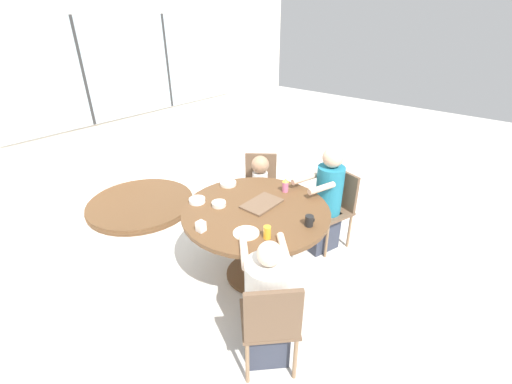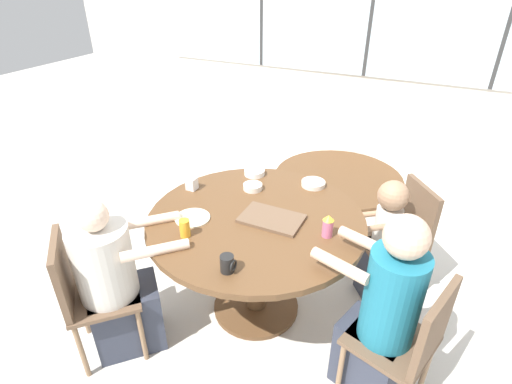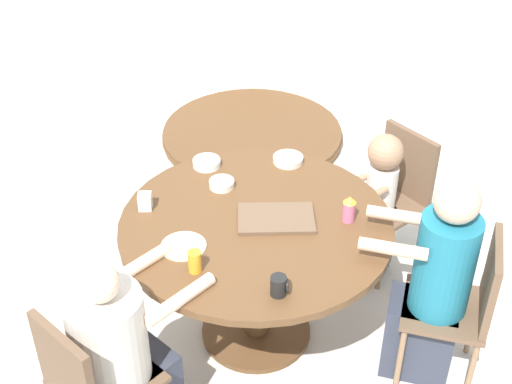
{
  "view_description": "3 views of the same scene",
  "coord_description": "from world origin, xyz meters",
  "px_view_note": "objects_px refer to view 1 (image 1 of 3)",
  "views": [
    {
      "loc": [
        -2.06,
        -1.73,
        2.39
      ],
      "look_at": [
        0.0,
        0.0,
        0.96
      ],
      "focal_mm": 24.0,
      "sensor_mm": 36.0,
      "label": 1
    },
    {
      "loc": [
        0.9,
        -1.87,
        2.15
      ],
      "look_at": [
        0.0,
        0.0,
        0.96
      ],
      "focal_mm": 28.0,
      "sensor_mm": 36.0,
      "label": 2
    },
    {
      "loc": [
        -0.07,
        -2.78,
        2.92
      ],
      "look_at": [
        0.0,
        0.0,
        0.96
      ],
      "focal_mm": 50.0,
      "sensor_mm": 36.0,
      "label": 3
    }
  ],
  "objects_px": {
    "chair_for_man_blue_shirt": "(271,321)",
    "person_man_blue_shirt": "(268,306)",
    "bowl_fruit": "(228,183)",
    "chair_for_toddler": "(260,183)",
    "person_toddler": "(260,192)",
    "juice_glass": "(267,232)",
    "milk_carton_small": "(201,226)",
    "sippy_cup": "(285,185)",
    "bowl_white_shallow": "(197,200)",
    "bowl_cereal": "(219,204)",
    "coffee_mug": "(309,221)",
    "person_woman_green_shirt": "(326,204)",
    "chair_for_woman_green_shirt": "(336,203)",
    "folded_table_stack": "(141,204)"
  },
  "relations": [
    {
      "from": "bowl_fruit",
      "to": "juice_glass",
      "type": "bearing_deg",
      "value": -118.0
    },
    {
      "from": "chair_for_man_blue_shirt",
      "to": "chair_for_toddler",
      "type": "height_order",
      "value": "same"
    },
    {
      "from": "person_woman_green_shirt",
      "to": "folded_table_stack",
      "type": "relative_size",
      "value": 0.84
    },
    {
      "from": "chair_for_man_blue_shirt",
      "to": "sippy_cup",
      "type": "relative_size",
      "value": 6.08
    },
    {
      "from": "person_man_blue_shirt",
      "to": "coffee_mug",
      "type": "xyz_separation_m",
      "value": [
        0.7,
        0.11,
        0.35
      ]
    },
    {
      "from": "person_toddler",
      "to": "bowl_cereal",
      "type": "bearing_deg",
      "value": 67.74
    },
    {
      "from": "person_woman_green_shirt",
      "to": "juice_glass",
      "type": "bearing_deg",
      "value": 111.74
    },
    {
      "from": "bowl_white_shallow",
      "to": "folded_table_stack",
      "type": "xyz_separation_m",
      "value": [
        0.28,
        1.56,
        -0.75
      ]
    },
    {
      "from": "coffee_mug",
      "to": "sippy_cup",
      "type": "distance_m",
      "value": 0.64
    },
    {
      "from": "chair_for_toddler",
      "to": "bowl_cereal",
      "type": "bearing_deg",
      "value": 70.82
    },
    {
      "from": "chair_for_toddler",
      "to": "milk_carton_small",
      "type": "bearing_deg",
      "value": 72.99
    },
    {
      "from": "coffee_mug",
      "to": "milk_carton_small",
      "type": "xyz_separation_m",
      "value": [
        -0.64,
        0.64,
        -0.0
      ]
    },
    {
      "from": "person_man_blue_shirt",
      "to": "juice_glass",
      "type": "relative_size",
      "value": 9.95
    },
    {
      "from": "bowl_fruit",
      "to": "bowl_cereal",
      "type": "bearing_deg",
      "value": -147.49
    },
    {
      "from": "person_woman_green_shirt",
      "to": "chair_for_woman_green_shirt",
      "type": "bearing_deg",
      "value": -90.0
    },
    {
      "from": "person_woman_green_shirt",
      "to": "bowl_cereal",
      "type": "distance_m",
      "value": 1.2
    },
    {
      "from": "person_toddler",
      "to": "sippy_cup",
      "type": "bearing_deg",
      "value": 116.92
    },
    {
      "from": "chair_for_woman_green_shirt",
      "to": "chair_for_toddler",
      "type": "relative_size",
      "value": 1.0
    },
    {
      "from": "coffee_mug",
      "to": "bowl_fruit",
      "type": "height_order",
      "value": "coffee_mug"
    },
    {
      "from": "chair_for_man_blue_shirt",
      "to": "bowl_fruit",
      "type": "relative_size",
      "value": 5.18
    },
    {
      "from": "person_man_blue_shirt",
      "to": "sippy_cup",
      "type": "height_order",
      "value": "person_man_blue_shirt"
    },
    {
      "from": "chair_for_toddler",
      "to": "person_toddler",
      "type": "relative_size",
      "value": 0.94
    },
    {
      "from": "person_toddler",
      "to": "person_woman_green_shirt",
      "type": "bearing_deg",
      "value": 152.3
    },
    {
      "from": "chair_for_man_blue_shirt",
      "to": "bowl_cereal",
      "type": "bearing_deg",
      "value": 106.41
    },
    {
      "from": "chair_for_woman_green_shirt",
      "to": "bowl_cereal",
      "type": "relative_size",
      "value": 6.52
    },
    {
      "from": "juice_glass",
      "to": "milk_carton_small",
      "type": "height_order",
      "value": "juice_glass"
    },
    {
      "from": "person_woman_green_shirt",
      "to": "chair_for_man_blue_shirt",
      "type": "bearing_deg",
      "value": 124.22
    },
    {
      "from": "chair_for_man_blue_shirt",
      "to": "person_man_blue_shirt",
      "type": "xyz_separation_m",
      "value": [
        0.12,
        0.12,
        -0.04
      ]
    },
    {
      "from": "chair_for_woman_green_shirt",
      "to": "bowl_fruit",
      "type": "height_order",
      "value": "chair_for_woman_green_shirt"
    },
    {
      "from": "bowl_fruit",
      "to": "person_woman_green_shirt",
      "type": "bearing_deg",
      "value": -50.56
    },
    {
      "from": "coffee_mug",
      "to": "folded_table_stack",
      "type": "bearing_deg",
      "value": 91.43
    },
    {
      "from": "chair_for_toddler",
      "to": "bowl_cereal",
      "type": "xyz_separation_m",
      "value": [
        -1.01,
        -0.33,
        0.28
      ]
    },
    {
      "from": "bowl_cereal",
      "to": "milk_carton_small",
      "type": "bearing_deg",
      "value": -154.55
    },
    {
      "from": "person_woman_green_shirt",
      "to": "sippy_cup",
      "type": "xyz_separation_m",
      "value": [
        -0.4,
        0.27,
        0.3
      ]
    },
    {
      "from": "coffee_mug",
      "to": "juice_glass",
      "type": "bearing_deg",
      "value": 156.62
    },
    {
      "from": "chair_for_man_blue_shirt",
      "to": "coffee_mug",
      "type": "xyz_separation_m",
      "value": [
        0.82,
        0.24,
        0.3
      ]
    },
    {
      "from": "chair_for_toddler",
      "to": "bowl_cereal",
      "type": "relative_size",
      "value": 6.52
    },
    {
      "from": "bowl_cereal",
      "to": "folded_table_stack",
      "type": "height_order",
      "value": "bowl_cereal"
    },
    {
      "from": "chair_for_toddler",
      "to": "person_toddler",
      "type": "bearing_deg",
      "value": 90.0
    },
    {
      "from": "person_toddler",
      "to": "coffee_mug",
      "type": "bearing_deg",
      "value": 112.09
    },
    {
      "from": "bowl_cereal",
      "to": "bowl_white_shallow",
      "type": "bearing_deg",
      "value": 112.72
    },
    {
      "from": "person_woman_green_shirt",
      "to": "milk_carton_small",
      "type": "bearing_deg",
      "value": 91.71
    },
    {
      "from": "chair_for_woman_green_shirt",
      "to": "sippy_cup",
      "type": "bearing_deg",
      "value": 77.46
    },
    {
      "from": "juice_glass",
      "to": "folded_table_stack",
      "type": "distance_m",
      "value": 2.57
    },
    {
      "from": "chair_for_man_blue_shirt",
      "to": "person_woman_green_shirt",
      "type": "height_order",
      "value": "person_woman_green_shirt"
    },
    {
      "from": "person_toddler",
      "to": "bowl_cereal",
      "type": "relative_size",
      "value": 6.94
    },
    {
      "from": "chair_for_man_blue_shirt",
      "to": "bowl_white_shallow",
      "type": "bearing_deg",
      "value": 113.73
    },
    {
      "from": "chair_for_woman_green_shirt",
      "to": "chair_for_man_blue_shirt",
      "type": "xyz_separation_m",
      "value": [
        -1.74,
        -0.44,
        0.0
      ]
    },
    {
      "from": "chair_for_woman_green_shirt",
      "to": "chair_for_man_blue_shirt",
      "type": "relative_size",
      "value": 1.0
    },
    {
      "from": "person_woman_green_shirt",
      "to": "person_man_blue_shirt",
      "type": "distance_m",
      "value": 1.52
    }
  ]
}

